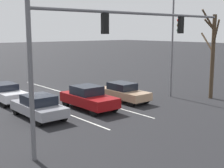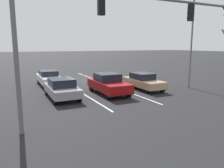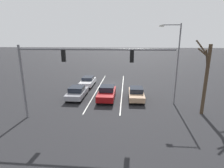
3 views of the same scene
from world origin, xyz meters
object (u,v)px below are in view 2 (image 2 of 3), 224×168
(car_maroon_midlane_front, at_px, (108,84))
(car_gray_rightlane_front, at_px, (62,88))
(car_tan_leftlane_front, at_px, (143,81))
(car_silver_rightlane_second, at_px, (49,78))
(traffic_signal_gantry, at_px, (106,21))
(street_lamp_left_shoulder, at_px, (190,32))

(car_maroon_midlane_front, bearing_deg, car_gray_rightlane_front, -2.60)
(car_tan_leftlane_front, relative_size, car_gray_rightlane_front, 1.03)
(car_silver_rightlane_second, height_order, traffic_signal_gantry, traffic_signal_gantry)
(car_gray_rightlane_front, height_order, car_silver_rightlane_second, car_gray_rightlane_front)
(car_silver_rightlane_second, bearing_deg, car_gray_rightlane_front, 89.02)
(car_silver_rightlane_second, relative_size, street_lamp_left_shoulder, 0.52)
(car_tan_leftlane_front, height_order, car_gray_rightlane_front, car_gray_rightlane_front)
(car_gray_rightlane_front, bearing_deg, car_maroon_midlane_front, 177.40)
(car_silver_rightlane_second, relative_size, traffic_signal_gantry, 0.35)
(car_maroon_midlane_front, distance_m, car_silver_rightlane_second, 6.82)
(car_gray_rightlane_front, bearing_deg, car_tan_leftlane_front, -178.49)
(traffic_signal_gantry, height_order, street_lamp_left_shoulder, street_lamp_left_shoulder)
(car_tan_leftlane_front, relative_size, car_silver_rightlane_second, 1.00)
(car_maroon_midlane_front, height_order, car_silver_rightlane_second, car_maroon_midlane_front)
(car_maroon_midlane_front, xyz_separation_m, car_gray_rightlane_front, (3.64, -0.17, -0.06))
(car_tan_leftlane_front, bearing_deg, traffic_signal_gantry, 43.45)
(car_maroon_midlane_front, distance_m, traffic_signal_gantry, 7.41)
(car_gray_rightlane_front, height_order, street_lamp_left_shoulder, street_lamp_left_shoulder)
(car_gray_rightlane_front, bearing_deg, street_lamp_left_shoulder, 174.35)
(car_maroon_midlane_front, height_order, car_gray_rightlane_front, car_maroon_midlane_front)
(car_gray_rightlane_front, distance_m, car_silver_rightlane_second, 5.66)
(car_tan_leftlane_front, bearing_deg, car_gray_rightlane_front, 1.51)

